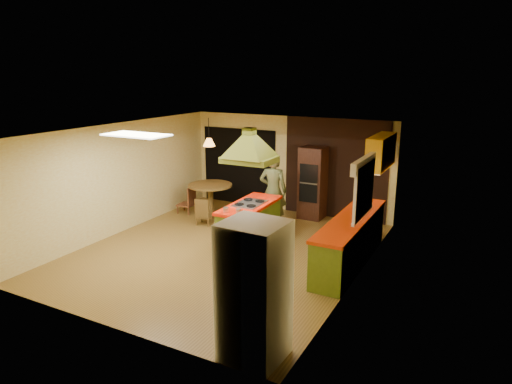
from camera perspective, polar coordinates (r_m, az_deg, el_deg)
The scene contains 21 objects.
ground at distance 9.53m, azimuth -3.89°, elevation -7.37°, with size 6.50×6.50×0.00m, color olive.
room_walls at distance 9.13m, azimuth -4.02°, elevation -0.09°, with size 5.50×6.50×6.50m.
ceiling_plane at distance 8.89m, azimuth -4.17°, elevation 7.71°, with size 6.50×6.50×0.00m, color silver.
brick_panel at distance 11.50m, azimuth 9.86°, elevation 2.84°, with size 2.64×0.03×2.50m, color #381E14.
nook_opening at distance 12.63m, azimuth -2.13°, elevation 3.20°, with size 2.20×0.03×2.10m, color black.
right_counter at distance 8.96m, azimuth 11.70°, elevation -5.97°, with size 0.62×3.05×0.92m.
upper_cabinets at distance 10.06m, azimuth 15.38°, elevation 4.88°, with size 0.34×1.40×0.70m, color yellow.
window_right at distance 8.34m, azimuth 13.40°, elevation 1.77°, with size 0.12×1.35×1.06m.
fluor_panel at distance 8.61m, azimuth -14.73°, elevation 6.92°, with size 1.20×0.60×0.03m, color white.
kitchen_island at distance 9.72m, azimuth -0.80°, elevation -4.00°, with size 0.76×1.82×0.92m.
range_hood at distance 9.30m, azimuth -0.84°, elevation 6.50°, with size 1.04×0.75×0.79m.
man at distance 10.69m, azimuth 2.16°, elevation 0.14°, with size 0.65×0.43×1.78m, color #4C512B.
refrigerator at distance 5.86m, azimuth -0.24°, elevation -12.35°, with size 0.76×0.72×1.84m, color white.
wall_oven at distance 11.46m, azimuth 7.10°, elevation 1.14°, with size 0.61×0.61×1.81m.
dining_table at distance 11.67m, azimuth -5.72°, elevation -0.19°, with size 1.11×1.11×0.83m.
chair_left at distance 12.04m, azimuth -8.74°, elevation -0.96°, with size 0.39×0.39×0.71m, color brown, non-canonical shape.
chair_near at distance 11.09m, azimuth -6.45°, elevation -2.38°, with size 0.36×0.36×0.66m, color brown, non-canonical shape.
pendant_lamp at distance 11.40m, azimuth -5.89°, elevation 6.20°, with size 0.30×0.30×0.20m, color #FF9E3F.
canister_large at distance 9.41m, azimuth 12.73°, elevation -1.44°, with size 0.13×0.13×0.20m, color beige.
canister_medium at distance 9.73m, azimuth 13.25°, elevation -1.02°, with size 0.12×0.12×0.17m, color beige.
canister_small at distance 9.20m, azimuth 12.33°, elevation -1.97°, with size 0.11×0.11×0.14m, color beige.
Camera 1 is at (4.66, -7.50, 3.60)m, focal length 32.00 mm.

